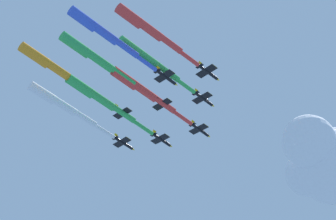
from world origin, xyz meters
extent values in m
cylinder|color=black|center=(-15.90, 1.61, 173.56)|extent=(9.09, 2.18, 1.37)
cone|color=#EAB70C|center=(-20.93, 2.07, 173.56)|extent=(1.41, 1.41, 1.30)
cylinder|color=black|center=(-11.17, 1.18, 173.56)|extent=(0.69, 1.07, 1.02)
ellipsoid|color=black|center=(-17.86, 1.92, 174.01)|extent=(1.98, 1.09, 0.87)
cube|color=black|center=(-15.36, 1.55, 173.51)|extent=(3.43, 8.31, 2.50)
cube|color=#EAB70C|center=(-15.70, -2.11, 174.66)|extent=(2.35, 0.91, 0.29)
cube|color=#EAB70C|center=(-15.02, 5.25, 172.49)|extent=(2.35, 0.91, 0.29)
cube|color=black|center=(-12.13, 1.27, 173.56)|extent=(1.38, 3.19, 1.00)
cube|color=#EAB70C|center=(-12.11, 1.53, 174.47)|extent=(1.45, 0.78, 1.86)
cylinder|color=red|center=(-6.43, 0.75, 173.56)|extent=(10.38, 2.67, 1.74)
cylinder|color=red|center=(2.49, 0.22, 173.48)|extent=(10.46, 3.53, 2.61)
cylinder|color=red|center=(11.34, -0.99, 173.59)|extent=(10.53, 4.40, 3.48)
cylinder|color=red|center=(20.18, -2.22, 173.72)|extent=(10.61, 5.26, 4.34)
cylinder|color=black|center=(-7.96, -10.66, 170.68)|extent=(9.08, 2.14, 1.37)
cone|color=#EAB70C|center=(-13.00, -10.23, 170.68)|extent=(1.41, 1.41, 1.30)
cylinder|color=black|center=(-3.23, -11.08, 170.68)|extent=(0.69, 1.07, 1.03)
ellipsoid|color=black|center=(-9.93, -10.36, 171.13)|extent=(1.97, 1.08, 0.87)
cube|color=black|center=(-7.43, -10.73, 170.63)|extent=(3.39, 8.29, 2.54)
cube|color=#EAB70C|center=(-7.75, -14.38, 171.80)|extent=(2.35, 0.90, 0.30)
cube|color=#EAB70C|center=(-7.11, -7.03, 169.60)|extent=(2.35, 0.90, 0.30)
cube|color=black|center=(-4.20, -10.99, 170.68)|extent=(1.36, 3.18, 1.01)
cube|color=#EAB70C|center=(-4.18, -10.72, 171.59)|extent=(1.45, 0.78, 1.86)
cylinder|color=green|center=(1.71, -11.51, 170.68)|extent=(10.84, 2.67, 1.74)
cylinder|color=green|center=(11.03, -12.03, 170.59)|extent=(10.92, 3.53, 2.61)
cylinder|color=green|center=(20.29, -13.23, 170.71)|extent=(10.99, 4.40, 3.48)
cylinder|color=green|center=(29.55, -14.46, 170.84)|extent=(11.07, 5.27, 4.35)
cylinder|color=black|center=(-5.66, 12.05, 174.11)|extent=(9.09, 2.23, 1.36)
cone|color=#EAB70C|center=(-10.69, 12.54, 174.11)|extent=(1.42, 1.41, 1.29)
cylinder|color=black|center=(-0.93, 11.59, 174.11)|extent=(0.70, 1.07, 1.02)
ellipsoid|color=black|center=(-7.62, 12.37, 174.56)|extent=(1.98, 1.10, 0.86)
cube|color=black|center=(-5.13, 11.98, 174.06)|extent=(3.47, 8.34, 2.44)
cube|color=#EAB70C|center=(-5.48, 8.31, 175.18)|extent=(2.36, 0.92, 0.29)
cube|color=#EAB70C|center=(-4.76, 15.68, 173.07)|extent=(2.36, 0.92, 0.29)
cube|color=black|center=(-1.90, 11.68, 174.11)|extent=(1.40, 3.20, 0.97)
cube|color=#EAB70C|center=(-1.87, 11.94, 175.02)|extent=(1.46, 0.77, 1.86)
cylinder|color=green|center=(3.44, 11.16, 174.11)|extent=(9.55, 2.64, 1.73)
cylinder|color=green|center=(11.63, 10.65, 174.03)|extent=(9.63, 3.50, 2.60)
cylinder|color=green|center=(19.75, 9.46, 174.14)|extent=(9.72, 4.36, 3.46)
cylinder|color=green|center=(27.86, 8.24, 174.26)|extent=(9.80, 5.22, 4.33)
cylinder|color=black|center=(2.27, -0.23, 173.35)|extent=(9.08, 2.16, 1.34)
cone|color=#EAB70C|center=(-2.76, 0.23, 173.35)|extent=(1.41, 1.38, 1.27)
cylinder|color=black|center=(7.00, -0.66, 173.35)|extent=(0.69, 1.05, 1.00)
ellipsoid|color=black|center=(0.31, 0.07, 173.81)|extent=(1.97, 1.07, 0.85)
cube|color=black|center=(2.81, -0.29, 173.31)|extent=(3.44, 8.39, 2.21)
cube|color=#EAB70C|center=(2.47, -3.99, 174.32)|extent=(2.35, 0.91, 0.27)
cube|color=#EAB70C|center=(3.15, 3.44, 172.42)|extent=(2.35, 0.91, 0.27)
cube|color=black|center=(6.04, -0.58, 173.35)|extent=(1.38, 3.21, 0.89)
cube|color=#EAB70C|center=(6.06, -0.34, 174.27)|extent=(1.45, 0.71, 1.87)
cylinder|color=green|center=(12.19, -1.14, 173.35)|extent=(11.41, 2.73, 1.70)
cylinder|color=green|center=(22.00, -1.75, 173.28)|extent=(11.48, 3.58, 2.55)
cylinder|color=green|center=(31.75, -3.05, 173.38)|extent=(11.56, 4.42, 3.40)
cylinder|color=green|center=(41.49, -4.37, 173.49)|extent=(11.64, 5.27, 4.26)
cylinder|color=black|center=(-0.03, -22.94, 171.41)|extent=(9.09, 2.23, 1.35)
cone|color=#EAB70C|center=(-5.06, -22.44, 171.41)|extent=(1.42, 1.40, 1.28)
cylinder|color=black|center=(4.69, -23.41, 171.41)|extent=(0.70, 1.06, 1.01)
ellipsoid|color=black|center=(-1.99, -22.63, 171.86)|extent=(1.98, 1.09, 0.85)
cube|color=black|center=(0.50, -23.01, 171.36)|extent=(3.49, 8.38, 2.31)
cube|color=#EAB70C|center=(0.14, -26.69, 172.42)|extent=(2.36, 0.93, 0.28)
cube|color=#EAB70C|center=(0.87, -19.29, 170.43)|extent=(2.36, 0.93, 0.28)
cube|color=black|center=(3.73, -23.31, 171.41)|extent=(1.40, 3.21, 0.92)
cube|color=#EAB70C|center=(3.75, -23.07, 172.33)|extent=(1.45, 0.74, 1.87)
cylinder|color=white|center=(9.47, -23.88, 171.41)|extent=(10.46, 2.73, 1.71)
cylinder|color=white|center=(18.45, -24.48, 171.33)|extent=(10.55, 3.58, 2.57)
cylinder|color=white|center=(27.36, -25.77, 171.44)|extent=(10.63, 4.43, 3.43)
cylinder|color=white|center=(36.27, -27.08, 171.55)|extent=(10.72, 5.28, 4.29)
cylinder|color=black|center=(4.57, 22.48, 170.69)|extent=(9.09, 2.33, 1.36)
cone|color=#EAB70C|center=(-0.45, 23.03, 170.69)|extent=(1.43, 1.42, 1.29)
cylinder|color=black|center=(9.30, 21.96, 170.69)|extent=(0.71, 1.08, 1.02)
ellipsoid|color=black|center=(2.62, 22.82, 171.14)|extent=(1.99, 1.12, 0.86)
cube|color=black|center=(5.11, 22.41, 170.64)|extent=(3.57, 8.37, 2.41)
cube|color=#EAB70C|center=(4.71, 18.74, 171.75)|extent=(2.36, 0.95, 0.29)
cube|color=#EAB70C|center=(5.51, 26.11, 169.67)|extent=(2.36, 0.95, 0.29)
cube|color=black|center=(8.33, 22.07, 170.69)|extent=(1.43, 3.21, 0.96)
cube|color=#EAB70C|center=(8.36, 22.32, 171.60)|extent=(1.46, 0.78, 1.86)
cylinder|color=red|center=(13.71, 21.48, 170.69)|extent=(9.67, 2.75, 1.73)
cylinder|color=red|center=(21.99, 20.86, 170.61)|extent=(9.76, 3.61, 2.59)
cylinder|color=red|center=(30.19, 19.57, 170.72)|extent=(9.85, 4.47, 3.45)
cylinder|color=red|center=(38.38, 18.25, 170.84)|extent=(9.95, 5.33, 4.32)
cylinder|color=black|center=(10.20, -12.51, 171.18)|extent=(9.08, 2.13, 1.36)
cone|color=#EAB70C|center=(5.17, -12.07, 171.18)|extent=(1.41, 1.40, 1.29)
cylinder|color=black|center=(14.94, -12.92, 171.18)|extent=(0.69, 1.07, 1.02)
ellipsoid|color=black|center=(8.24, -12.21, 171.63)|extent=(1.97, 1.08, 0.86)
cube|color=black|center=(10.74, -12.57, 171.13)|extent=(3.39, 8.33, 2.41)
cube|color=#EAB70C|center=(10.42, -16.24, 172.24)|extent=(2.35, 0.90, 0.29)
cube|color=#EAB70C|center=(11.06, -8.86, 170.15)|extent=(2.35, 0.90, 0.29)
cube|color=black|center=(13.97, -12.83, 171.18)|extent=(1.36, 3.19, 0.96)
cube|color=#EAB70C|center=(13.99, -12.58, 172.09)|extent=(1.45, 0.75, 1.86)
cylinder|color=orange|center=(20.03, -13.36, 171.18)|extent=(11.18, 2.67, 1.73)
cylinder|color=orange|center=(29.65, -13.90, 171.10)|extent=(11.26, 3.54, 2.59)
cylinder|color=orange|center=(39.21, -15.13, 171.21)|extent=(11.33, 4.40, 3.45)
cylinder|color=orange|center=(48.77, -16.38, 171.33)|extent=(11.41, 5.26, 4.32)
cylinder|color=black|center=(12.51, 10.20, 171.02)|extent=(9.09, 2.24, 1.37)
cone|color=#EAB70C|center=(7.48, 10.69, 171.02)|extent=(1.42, 1.42, 1.30)
cylinder|color=black|center=(17.23, 9.74, 171.02)|extent=(0.70, 1.08, 1.03)
ellipsoid|color=black|center=(10.55, 10.53, 171.46)|extent=(1.98, 1.10, 0.87)
cube|color=black|center=(13.04, 10.14, 170.97)|extent=(3.47, 8.31, 2.54)
cube|color=#EAB70C|center=(12.69, 6.49, 172.14)|extent=(2.36, 0.92, 0.30)
cube|color=#EAB70C|center=(13.40, 13.83, 169.93)|extent=(2.36, 0.92, 0.30)
cube|color=black|center=(16.27, 9.84, 171.02)|extent=(1.40, 3.19, 1.01)
cube|color=#EAB70C|center=(16.30, 10.11, 171.93)|extent=(1.46, 0.79, 1.85)
cylinder|color=blue|center=(21.83, 9.29, 171.02)|extent=(10.06, 2.70, 1.74)
cylinder|color=blue|center=(30.46, 8.74, 170.93)|extent=(10.14, 3.57, 2.61)
cylinder|color=blue|center=(39.02, 7.50, 171.05)|extent=(10.23, 4.43, 3.49)
cylinder|color=blue|center=(47.58, 6.24, 171.18)|extent=(10.31, 5.30, 4.36)
sphere|color=white|center=(-66.95, 27.90, 173.84)|extent=(30.16, 30.16, 30.16)
sphere|color=white|center=(-51.33, 27.34, 176.65)|extent=(21.11, 21.11, 21.11)
sphere|color=white|center=(-66.49, 17.23, 177.22)|extent=(19.60, 19.60, 19.60)
sphere|color=white|center=(-66.80, 30.67, 182.88)|extent=(16.59, 16.59, 16.59)
camera|label=1|loc=(109.40, 99.37, -2.25)|focal=67.50mm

